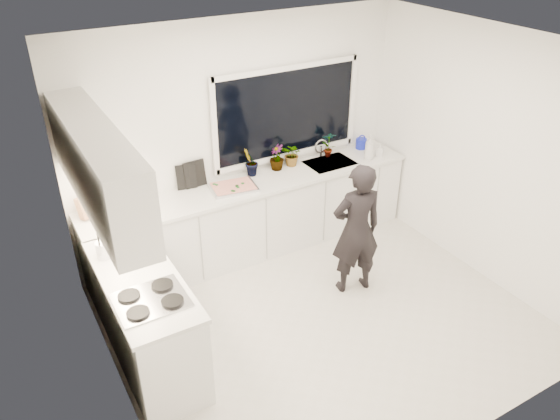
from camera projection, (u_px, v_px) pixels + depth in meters
floor at (322, 319)px, 5.57m from camera, size 4.00×3.50×0.02m
wall_back at (240, 138)px, 6.21m from camera, size 4.00×0.02×2.70m
wall_left at (102, 269)px, 4.02m from camera, size 0.02×3.50×2.70m
wall_right at (484, 156)px, 5.76m from camera, size 0.02×3.50×2.70m
ceiling at (335, 49)px, 4.21m from camera, size 4.00×3.50×0.02m
window at (287, 113)px, 6.35m from camera, size 1.80×0.02×1.00m
base_cabinets_back at (254, 218)px, 6.43m from camera, size 3.92×0.58×0.88m
base_cabinets_left at (147, 320)px, 4.88m from camera, size 0.58×1.60×0.88m
countertop_back at (254, 184)px, 6.19m from camera, size 3.94×0.62×0.04m
countertop_left at (140, 279)px, 4.65m from camera, size 0.62×1.60×0.04m
upper_cabinets at (97, 166)px, 4.39m from camera, size 0.34×2.10×0.70m
sink at (329, 166)px, 6.67m from camera, size 0.58×0.42×0.14m
faucet at (321, 149)px, 6.74m from camera, size 0.03×0.03×0.22m
stovetop at (151, 299)px, 4.36m from camera, size 0.56×0.48×0.03m
person at (356, 230)px, 5.64m from camera, size 0.60×0.46×1.48m
pizza_tray at (233, 187)px, 6.05m from camera, size 0.54×0.43×0.03m
pizza at (233, 186)px, 6.04m from camera, size 0.49×0.39×0.01m
watering_can at (361, 144)px, 7.00m from camera, size 0.16×0.16×0.13m
paper_towel_roll at (117, 201)px, 5.54m from camera, size 0.13×0.13×0.26m
knife_block at (85, 208)px, 5.45m from camera, size 0.16×0.14×0.22m
utensil_crock at (103, 250)px, 4.86m from camera, size 0.15×0.15×0.16m
picture_frame_large at (186, 177)px, 6.00m from camera, size 0.22×0.06×0.28m
picture_frame_small at (195, 174)px, 6.03m from camera, size 0.25×0.03×0.30m
herb_plants at (286, 155)px, 6.46m from camera, size 1.30×0.33×0.34m
soap_bottles at (372, 148)px, 6.69m from camera, size 0.30×0.15×0.31m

